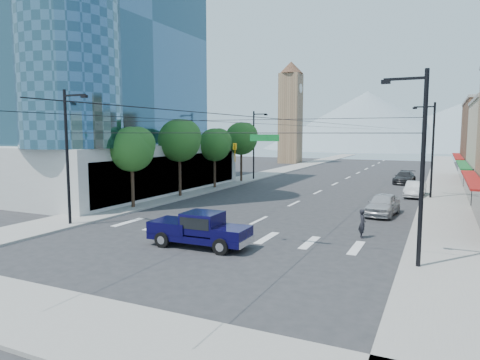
{
  "coord_description": "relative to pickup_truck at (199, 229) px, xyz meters",
  "views": [
    {
      "loc": [
        11.51,
        -21.62,
        6.22
      ],
      "look_at": [
        -0.83,
        4.59,
        3.0
      ],
      "focal_mm": 32.0,
      "sensor_mm": 36.0,
      "label": 1
    }
  ],
  "objects": [
    {
      "name": "tree_midfar",
      "position": [
        -10.81,
        21.96,
        3.99
      ],
      "size": [
        3.65,
        3.64,
        6.71
      ],
      "color": "black",
      "rests_on": "ground"
    },
    {
      "name": "sidewalk_left",
      "position": [
        -11.74,
        41.86,
        -0.93
      ],
      "size": [
        4.0,
        120.0,
        0.15
      ],
      "primitive_type": "cube",
      "color": "gray",
      "rests_on": "ground"
    },
    {
      "name": "ground",
      "position": [
        0.26,
        1.86,
        -1.0
      ],
      "size": [
        160.0,
        160.0,
        0.0
      ],
      "primitive_type": "plane",
      "color": "#28282B",
      "rests_on": "ground"
    },
    {
      "name": "lamp_pole_nw",
      "position": [
        -10.41,
        31.86,
        3.94
      ],
      "size": [
        2.0,
        0.25,
        9.0
      ],
      "color": "black",
      "rests_on": "ground"
    },
    {
      "name": "office_tower",
      "position": [
        -26.0,
        15.71,
        13.45
      ],
      "size": [
        29.5,
        27.0,
        30.0
      ],
      "color": "#B7B7B2",
      "rests_on": "ground"
    },
    {
      "name": "pedestrian",
      "position": [
        7.74,
        5.83,
        -0.14
      ],
      "size": [
        0.61,
        0.73,
        1.72
      ],
      "primitive_type": "imported",
      "rotation": [
        0.0,
        0.0,
        1.93
      ],
      "color": "black",
      "rests_on": "ground"
    },
    {
      "name": "mountain_right",
      "position": [
        20.26,
        161.86,
        8.0
      ],
      "size": [
        90.0,
        90.0,
        18.0
      ],
      "primitive_type": "cone",
      "color": "gray",
      "rests_on": "ground"
    },
    {
      "name": "tree_near",
      "position": [
        -10.81,
        7.96,
        3.99
      ],
      "size": [
        3.65,
        3.64,
        6.71
      ],
      "color": "black",
      "rests_on": "ground"
    },
    {
      "name": "sidewalk_cross",
      "position": [
        0.26,
        -10.14,
        -0.93
      ],
      "size": [
        28.0,
        4.0,
        0.15
      ],
      "primitive_type": "cube",
      "color": "gray",
      "rests_on": "ground"
    },
    {
      "name": "parked_car_near",
      "position": [
        7.98,
        13.62,
        -0.18
      ],
      "size": [
        2.42,
        5.03,
        1.66
      ],
      "primitive_type": "imported",
      "rotation": [
        0.0,
        0.0,
        -0.1
      ],
      "color": "#B5B5BA",
      "rests_on": "ground"
    },
    {
      "name": "mountain_left",
      "position": [
        -14.74,
        151.86,
        10.0
      ],
      "size": [
        80.0,
        80.0,
        22.0
      ],
      "primitive_type": "cone",
      "color": "gray",
      "rests_on": "ground"
    },
    {
      "name": "sidewalk_right",
      "position": [
        12.26,
        41.86,
        -0.93
      ],
      "size": [
        4.0,
        120.0,
        0.15
      ],
      "primitive_type": "cube",
      "color": "gray",
      "rests_on": "ground"
    },
    {
      "name": "tree_midnear",
      "position": [
        -10.81,
        14.96,
        4.59
      ],
      "size": [
        4.09,
        4.09,
        7.52
      ],
      "color": "black",
      "rests_on": "ground"
    },
    {
      "name": "signal_rig",
      "position": [
        0.45,
        0.86,
        3.64
      ],
      "size": [
        21.8,
        0.2,
        9.0
      ],
      "color": "black",
      "rests_on": "ground"
    },
    {
      "name": "clock_tower",
      "position": [
        -16.24,
        63.86,
        9.64
      ],
      "size": [
        4.8,
        4.8,
        20.4
      ],
      "color": "#8C6B4C",
      "rests_on": "ground"
    },
    {
      "name": "pickup_truck",
      "position": [
        0.0,
        0.0,
        0.0
      ],
      "size": [
        5.74,
        2.32,
        1.93
      ],
      "rotation": [
        0.0,
        0.0,
        0.02
      ],
      "color": "#0A0737",
      "rests_on": "ground"
    },
    {
      "name": "lamp_pole_ne",
      "position": [
        10.93,
        23.86,
        3.94
      ],
      "size": [
        2.0,
        0.25,
        9.0
      ],
      "color": "black",
      "rests_on": "ground"
    },
    {
      "name": "parked_car_mid",
      "position": [
        9.66,
        24.61,
        -0.25
      ],
      "size": [
        1.92,
        4.68,
        1.51
      ],
      "primitive_type": "imported",
      "rotation": [
        0.0,
        0.0,
        -0.07
      ],
      "color": "silver",
      "rests_on": "ground"
    },
    {
      "name": "tree_far",
      "position": [
        -10.81,
        28.96,
        4.59
      ],
      "size": [
        4.09,
        4.09,
        7.52
      ],
      "color": "black",
      "rests_on": "ground"
    },
    {
      "name": "parked_car_far",
      "position": [
        7.86,
        35.85,
        -0.25
      ],
      "size": [
        2.58,
        5.34,
        1.5
      ],
      "primitive_type": "imported",
      "rotation": [
        0.0,
        0.0,
        -0.09
      ],
      "color": "#272729",
      "rests_on": "ground"
    }
  ]
}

